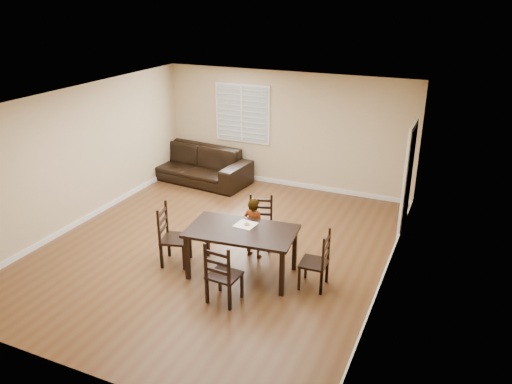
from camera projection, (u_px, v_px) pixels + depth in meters
ground at (217, 248)px, 9.11m from camera, size 7.00×7.00×0.00m
room at (220, 151)px, 8.56m from camera, size 6.04×7.04×2.72m
dining_table at (242, 235)px, 8.00m from camera, size 1.82×1.15×0.81m
chair_near at (261, 223)px, 9.07m from camera, size 0.53×0.51×0.97m
chair_far at (220, 278)px, 7.30m from camera, size 0.48×0.45×1.01m
chair_left at (168, 237)px, 8.45m from camera, size 0.56×0.58×1.07m
chair_right at (321, 263)px, 7.73m from camera, size 0.43×0.45×0.97m
child at (254, 228)px, 8.62m from camera, size 0.43×0.31×1.10m
napkin at (246, 225)px, 8.14m from camera, size 0.34×0.34×0.00m
donut at (247, 224)px, 8.12m from camera, size 0.10×0.10×0.04m
sofa at (193, 164)px, 12.23m from camera, size 2.94×1.39×0.83m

